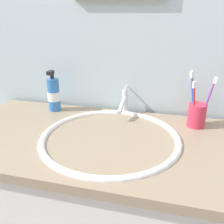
# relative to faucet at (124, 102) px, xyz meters

# --- Properties ---
(tiled_wall_back) EXTENTS (2.33, 0.04, 2.40)m
(tiled_wall_back) POSITION_rel_faucet_xyz_m (-0.04, 0.08, 0.24)
(tiled_wall_back) COLOR silver
(tiled_wall_back) RESTS_ON ground
(sink_basin) EXTENTS (0.50, 0.50, 0.11)m
(sink_basin) POSITION_rel_faucet_xyz_m (0.00, -0.24, -0.09)
(sink_basin) COLOR white
(sink_basin) RESTS_ON vanity_counter
(faucet) EXTENTS (0.02, 0.15, 0.12)m
(faucet) POSITION_rel_faucet_xyz_m (0.00, 0.00, 0.00)
(faucet) COLOR silver
(faucet) RESTS_ON sink_basin
(toothbrush_cup) EXTENTS (0.07, 0.07, 0.09)m
(toothbrush_cup) POSITION_rel_faucet_xyz_m (0.30, -0.05, -0.01)
(toothbrush_cup) COLOR #D8334C
(toothbrush_cup) RESTS_ON vanity_counter
(toothbrush_purple) EXTENTS (0.05, 0.01, 0.20)m
(toothbrush_purple) POSITION_rel_faucet_xyz_m (0.33, -0.06, 0.06)
(toothbrush_purple) COLOR purple
(toothbrush_purple) RESTS_ON toothbrush_cup
(toothbrush_red) EXTENTS (0.03, 0.02, 0.18)m
(toothbrush_red) POSITION_rel_faucet_xyz_m (0.28, -0.06, 0.05)
(toothbrush_red) COLOR red
(toothbrush_red) RESTS_ON toothbrush_cup
(toothbrush_blue) EXTENTS (0.04, 0.04, 0.20)m
(toothbrush_blue) POSITION_rel_faucet_xyz_m (0.27, -0.03, 0.06)
(toothbrush_blue) COLOR blue
(toothbrush_blue) RESTS_ON toothbrush_cup
(toothbrush_yellow) EXTENTS (0.04, 0.04, 0.20)m
(toothbrush_yellow) POSITION_rel_faucet_xyz_m (0.28, -0.02, 0.06)
(toothbrush_yellow) COLOR yellow
(toothbrush_yellow) RESTS_ON toothbrush_cup
(soap_dispenser) EXTENTS (0.05, 0.06, 0.18)m
(soap_dispenser) POSITION_rel_faucet_xyz_m (-0.31, -0.03, 0.02)
(soap_dispenser) COLOR #3372BF
(soap_dispenser) RESTS_ON vanity_counter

